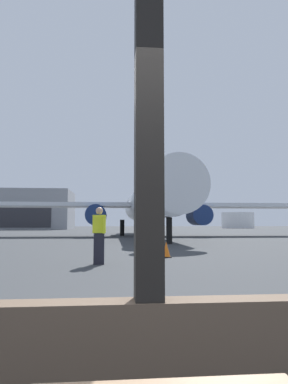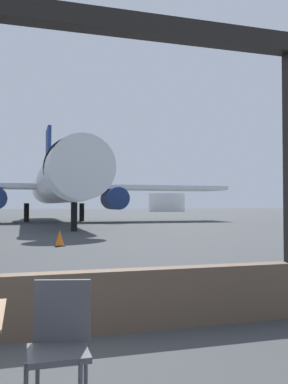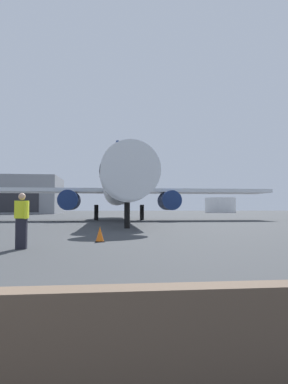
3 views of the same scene
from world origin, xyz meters
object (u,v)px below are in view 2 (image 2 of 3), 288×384
airplane (58,183)px  traffic_cone (60,238)px  cafe_chair_window_right (60,336)px  fuel_storage_tank (167,202)px

airplane → traffic_cone: 19.90m
cafe_chair_window_right → airplane: 31.89m
cafe_chair_window_right → airplane: airplane is taller
cafe_chair_window_right → fuel_storage_tank: bearing=70.0°
traffic_cone → fuel_storage_tank: 84.08m
cafe_chair_window_right → traffic_cone: bearing=85.1°
airplane → fuel_storage_tank: (30.20, 58.25, -1.22)m
traffic_cone → fuel_storage_tank: size_ratio=0.07×
cafe_chair_window_right → fuel_storage_tank: fuel_storage_tank is taller
cafe_chair_window_right → traffic_cone: size_ratio=1.60×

